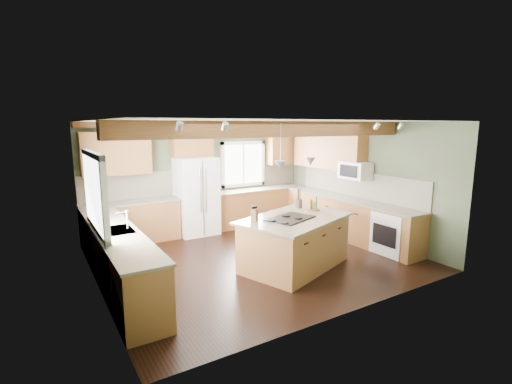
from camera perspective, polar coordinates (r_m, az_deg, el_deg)
floor at (r=7.30m, az=-0.25°, el=-10.09°), size 5.60×5.60×0.00m
ceiling at (r=6.85m, az=-0.27°, el=10.78°), size 5.60×5.60×0.00m
wall_back at (r=9.16m, az=-8.38°, el=2.38°), size 5.60×0.00×5.60m
wall_left at (r=6.03m, az=-23.68°, el=-2.45°), size 0.00×5.00×5.00m
wall_right at (r=8.72m, az=15.70°, el=1.71°), size 0.00×5.00×5.00m
ceiling_beam at (r=6.22m, az=3.36°, el=9.62°), size 5.55×0.26×0.26m
soffit_trim at (r=8.99m, az=-8.33°, el=10.16°), size 5.55×0.20×0.10m
backsplash_back at (r=9.16m, az=-8.33°, el=1.81°), size 5.58×0.03×0.58m
backsplash_right at (r=8.76m, az=15.36°, el=1.16°), size 0.03×3.70×0.58m
base_cab_back_left at (r=8.51m, az=-18.60°, el=-4.57°), size 2.02×0.60×0.88m
counter_back_left at (r=8.41m, az=-18.78°, el=-1.53°), size 2.06×0.64×0.04m
base_cab_back_right at (r=9.73m, az=0.55°, el=-2.20°), size 2.62×0.60×0.88m
counter_back_right at (r=9.64m, az=0.56°, el=0.47°), size 2.66×0.64×0.04m
base_cab_left at (r=6.35m, az=-20.48°, el=-9.68°), size 0.60×3.70×0.88m
counter_left at (r=6.22m, az=-20.74°, el=-5.69°), size 0.64×3.74×0.04m
base_cab_right at (r=8.71m, az=13.83°, el=-3.99°), size 0.60×3.70×0.88m
counter_right at (r=8.61m, az=13.96°, el=-1.02°), size 0.64×3.74×0.04m
upper_cab_back_left at (r=8.35m, az=-20.73°, el=5.56°), size 1.40×0.35×0.90m
upper_cab_over_fridge at (r=8.81m, az=-9.88°, el=7.58°), size 0.96×0.35×0.70m
upper_cab_right at (r=9.17m, az=11.01°, el=6.39°), size 0.35×2.20×0.90m
upper_cab_back_corner at (r=10.07m, az=4.13°, el=6.88°), size 0.90×0.35×0.90m
window_left at (r=6.04m, az=-23.73°, el=-0.02°), size 0.04×1.60×1.05m
window_back at (r=9.62m, az=-2.04°, el=4.35°), size 1.10×0.04×1.00m
sink at (r=6.22m, az=-20.74°, el=-5.64°), size 0.50×0.65×0.03m
faucet at (r=6.21m, az=-19.20°, el=-4.17°), size 0.02×0.02×0.28m
dishwasher at (r=5.17m, az=-17.47°, el=-14.26°), size 0.60×0.60×0.84m
oven at (r=7.88m, az=20.51°, el=-5.93°), size 0.60×0.72×0.84m
microwave at (r=8.50m, az=15.01°, el=3.23°), size 0.40×0.70×0.38m
pendant_left at (r=6.09m, az=3.78°, el=4.05°), size 0.18×0.18×0.16m
pendant_right at (r=6.89m, az=8.38°, el=4.67°), size 0.18×0.18×0.16m
refrigerator at (r=8.76m, az=-9.14°, el=-0.65°), size 0.90×0.74×1.80m
island at (r=6.78m, az=5.98°, el=-7.81°), size 2.19×1.74×0.88m
island_top at (r=6.66m, az=6.06°, el=-4.04°), size 2.35×1.90×0.04m
cooktop at (r=6.52m, az=5.30°, el=-4.06°), size 0.96×0.80×0.02m
knife_block at (r=6.32m, az=-0.24°, el=-3.56°), size 0.16×0.16×0.22m
utensil_crock at (r=7.41m, az=6.62°, el=-1.75°), size 0.14×0.14×0.17m
bottle_tray at (r=7.25m, az=8.82°, el=-1.79°), size 0.29×0.29×0.24m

